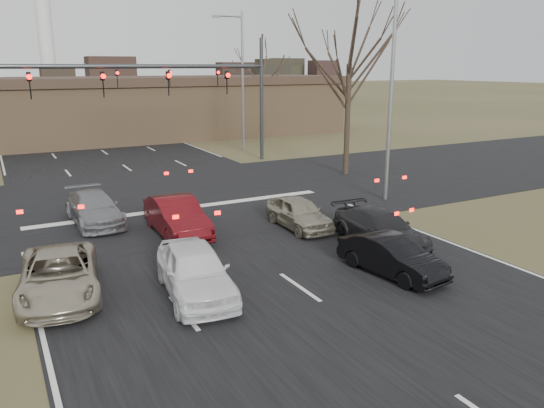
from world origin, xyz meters
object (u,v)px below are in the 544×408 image
Objects in this scene: mast_arm_far at (222,85)px; car_grey_ahead at (94,208)px; car_black_hatch at (392,256)px; car_silver_ahead at (299,213)px; building at (110,109)px; car_red_ahead at (177,217)px; car_silver_suv at (59,275)px; car_white_sedan at (195,271)px; car_charcoal_sedan at (381,229)px; mast_arm_near at (48,97)px; streetlight_right_far at (240,75)px; streetlight_right_near at (389,80)px.

mast_arm_far is 15.27m from car_grey_ahead.
car_black_hatch is 0.99× the size of car_silver_ahead.
building reaches higher than car_red_ahead.
car_silver_ahead is (0.00, 5.50, 0.03)m from car_black_hatch.
building is 3.81× the size of mast_arm_far.
car_silver_suv is 3.75m from car_white_sedan.
mast_arm_far reaches higher than car_charcoal_sedan.
car_white_sedan is (2.42, -9.04, -4.35)m from mast_arm_near.
car_silver_ahead is at bearing -102.02° from mast_arm_far.
building reaches higher than car_grey_ahead.
car_white_sedan is 1.17× the size of car_silver_ahead.
car_grey_ahead is (2.16, 6.85, 0.01)m from car_silver_suv.
mast_arm_near is (-7.23, -25.00, 2.41)m from building.
streetlight_right_far is (14.55, 14.00, 0.51)m from mast_arm_near.
streetlight_right_far is (3.14, 4.00, 0.57)m from mast_arm_far.
building is 26.14m from mast_arm_near.
car_red_ahead is at bearing -121.72° from streetlight_right_far.
car_red_ahead reaches higher than car_grey_ahead.
streetlight_right_near reaches higher than car_black_hatch.
mast_arm_near reaches higher than car_grey_ahead.
car_silver_suv is at bearing 178.00° from car_charcoal_sedan.
streetlight_right_near is at bearing -13.06° from car_grey_ahead.
mast_arm_near is at bearing 167.95° from streetlight_right_near.
car_silver_suv is (-8.16, -32.35, -2.04)m from building.
streetlight_right_near is at bearing 52.15° from car_charcoal_sedan.
streetlight_right_far reaches higher than mast_arm_far.
mast_arm_far is 3.10× the size of car_black_hatch.
streetlight_right_near reaches higher than car_charcoal_sedan.
car_white_sedan reaches higher than car_black_hatch.
building is 9.75× the size of car_grey_ahead.
streetlight_right_near is at bearing 4.02° from car_red_ahead.
car_charcoal_sedan is at bearing -85.79° from building.
car_charcoal_sedan is at bearing -102.42° from streetlight_right_far.
car_grey_ahead is (-8.44, 7.67, 0.00)m from car_charcoal_sedan.
streetlight_right_far is at bearing 73.29° from car_silver_ahead.
car_red_ahead is at bearing -177.01° from streetlight_right_near.
streetlight_right_far is 23.24m from car_charcoal_sedan.
car_silver_suv is (-14.98, -4.35, -4.96)m from streetlight_right_near.
streetlight_right_near is 1.00× the size of streetlight_right_far.
building is 11.68× the size of car_silver_ahead.
streetlight_right_near is 8.40m from car_charcoal_sedan.
streetlight_right_far reaches higher than car_charcoal_sedan.
car_grey_ahead is (-10.18, -10.50, -4.39)m from mast_arm_far.
mast_arm_near reaches higher than car_white_sedan.
mast_arm_near reaches higher than car_red_ahead.
mast_arm_far is 2.62× the size of car_white_sedan.
mast_arm_near is 2.80× the size of car_charcoal_sedan.
car_black_hatch is at bearing -55.79° from car_red_ahead.
car_grey_ahead is at bearing -22.13° from mast_arm_near.
car_silver_suv is 1.04× the size of car_grey_ahead.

